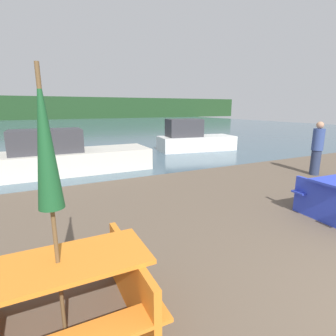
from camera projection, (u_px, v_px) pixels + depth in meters
The scene contains 7 objects.
water at pixel (68, 126), 30.17m from camera, with size 60.00×50.00×0.00m.
far_treeline at pixel (54, 108), 47.10m from camera, with size 80.00×1.60×4.00m.
picnic_table_orange at pixel (61, 293), 2.40m from camera, with size 1.62×1.40×0.77m.
umbrella_darkgreen at pixel (45, 144), 2.09m from camera, with size 0.21×0.21×2.45m.
boat at pixel (70, 156), 8.64m from camera, with size 4.84×1.69×1.44m.
boat_second at pixel (193, 139), 13.08m from camera, with size 3.96×2.04×1.56m.
person at pixel (317, 149), 8.23m from camera, with size 0.34×0.34×1.69m.
Camera 1 is at (-3.47, -0.22, 2.11)m, focal length 28.00 mm.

